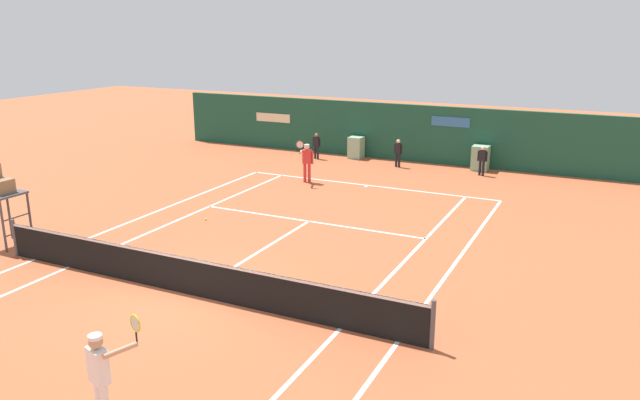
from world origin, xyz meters
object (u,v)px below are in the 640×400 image
ball_kid_left_post (398,151)px  ball_kid_right_post (482,159)px  umpire_chair (2,192)px  tennis_ball_mid_court (206,219)px  player_on_baseline (307,159)px  player_near_side (101,372)px  ball_kid_centre_post (316,144)px

ball_kid_left_post → ball_kid_right_post: bearing=-173.2°
umpire_chair → ball_kid_right_post: (10.77, 14.94, -0.86)m
ball_kid_left_post → tennis_ball_mid_court: (-3.15, -10.44, -0.71)m
player_on_baseline → tennis_ball_mid_court: player_on_baseline is taller
player_on_baseline → ball_kid_left_post: size_ratio=1.42×
ball_kid_left_post → tennis_ball_mid_court: ball_kid_left_post is taller
umpire_chair → ball_kid_left_post: (6.97, 14.94, -0.87)m
player_near_side → ball_kid_centre_post: 21.07m
umpire_chair → player_near_side: (8.92, -5.22, -0.60)m
umpire_chair → ball_kid_left_post: umpire_chair is taller
ball_kid_right_post → tennis_ball_mid_court: (-6.96, -10.44, -0.71)m
player_on_baseline → player_near_side: (4.40, -15.79, 0.04)m
ball_kid_left_post → player_near_side: bearing=102.3°
ball_kid_right_post → tennis_ball_mid_court: bearing=58.5°
player_on_baseline → ball_kid_left_post: (2.45, 4.37, -0.23)m
umpire_chair → player_on_baseline: bearing=156.9°
ball_kid_centre_post → tennis_ball_mid_court: size_ratio=18.49×
umpire_chair → player_near_side: umpire_chair is taller
player_on_baseline → tennis_ball_mid_court: 6.18m
umpire_chair → tennis_ball_mid_court: bearing=139.7°
player_near_side → ball_kid_left_post: (-1.95, 20.16, -0.27)m
umpire_chair → tennis_ball_mid_court: (3.81, 4.50, -1.57)m
player_on_baseline → ball_kid_right_post: size_ratio=1.42×
umpire_chair → player_on_baseline: size_ratio=1.31×
ball_kid_right_post → ball_kid_left_post: bearing=2.2°
player_on_baseline → tennis_ball_mid_court: size_ratio=26.89×
player_near_side → ball_kid_left_post: size_ratio=1.47×
player_near_side → ball_kid_right_post: 20.25m
umpire_chair → ball_kid_right_post: size_ratio=1.86×
player_near_side → ball_kid_left_post: bearing=114.1°
ball_kid_right_post → ball_kid_left_post: 3.81m
ball_kid_centre_post → ball_kid_right_post: bearing=177.9°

